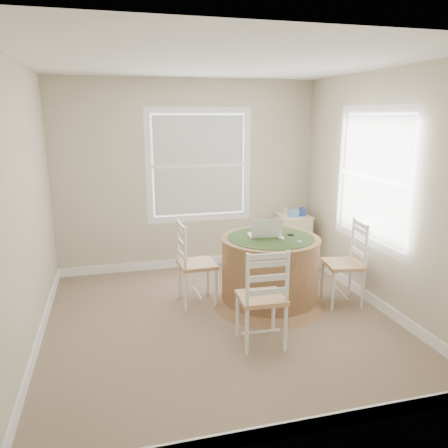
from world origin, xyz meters
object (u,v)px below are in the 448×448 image
object	(u,v)px
chair_left	(197,264)
laptop	(265,234)
round_table	(270,268)
corner_chest	(292,239)
chair_right	(343,264)
chair_near	(261,297)

from	to	relation	value
chair_left	laptop	xyz separation A→B (m)	(0.75, -0.19, 0.35)
round_table	laptop	xyz separation A→B (m)	(-0.05, 0.05, 0.40)
round_table	corner_chest	size ratio (longest dim) A/B	1.76
laptop	chair_left	bearing A→B (deg)	-6.36
chair_left	chair_right	bearing A→B (deg)	-107.30
chair_left	chair_near	distance (m)	1.15
round_table	corner_chest	bearing A→B (deg)	72.66
round_table	chair_right	distance (m)	0.84
chair_right	laptop	size ratio (longest dim) A/B	2.47
chair_right	laptop	world-z (taller)	laptop
chair_left	round_table	bearing A→B (deg)	-109.47
round_table	chair_left	xyz separation A→B (m)	(-0.80, 0.24, 0.04)
chair_near	chair_right	xyz separation A→B (m)	(1.22, 0.65, 0.00)
corner_chest	chair_left	bearing A→B (deg)	-147.02
chair_near	laptop	distance (m)	1.02
chair_left	chair_right	world-z (taller)	same
round_table	chair_left	world-z (taller)	chair_left
laptop	round_table	bearing A→B (deg)	140.56
chair_right	laptop	bearing A→B (deg)	-97.04
laptop	chair_right	bearing A→B (deg)	172.58
round_table	laptop	bearing A→B (deg)	148.40
laptop	corner_chest	size ratio (longest dim) A/B	0.52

